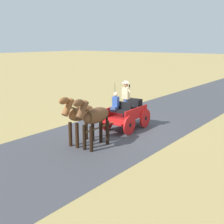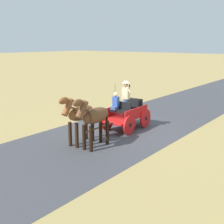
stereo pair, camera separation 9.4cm
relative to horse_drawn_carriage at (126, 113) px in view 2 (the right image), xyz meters
The scene contains 5 objects.
ground_plane 0.82m from the horse_drawn_carriage, 57.95° to the left, with size 200.00×200.00×0.00m, color tan.
road_surface 0.82m from the horse_drawn_carriage, 57.95° to the left, with size 5.82×160.00×0.01m, color #424247.
horse_drawn_carriage is the anchor object (origin of this frame).
horse_near_side 3.10m from the horse_drawn_carriage, 100.22° to the left, with size 0.62×2.13×2.21m.
horse_off_side 3.10m from the horse_drawn_carriage, 85.35° to the left, with size 0.70×2.14×2.21m.
Camera 2 is at (-8.39, 11.68, 4.32)m, focal length 47.33 mm.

